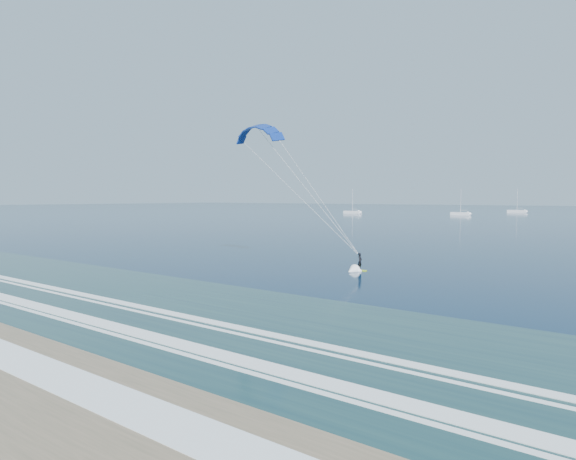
{
  "coord_description": "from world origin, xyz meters",
  "views": [
    {
      "loc": [
        31.87,
        -10.49,
        7.11
      ],
      "look_at": [
        3.29,
        26.37,
        4.11
      ],
      "focal_mm": 32.0,
      "sensor_mm": 36.0,
      "label": 1
    }
  ],
  "objects_px": {
    "kitesurfer_rig": "(304,187)",
    "sailboat_2": "(517,211)",
    "sailboat_0": "(352,212)",
    "sailboat_1": "(460,214)"
  },
  "relations": [
    {
      "from": "kitesurfer_rig",
      "to": "sailboat_0",
      "type": "relative_size",
      "value": 1.47
    },
    {
      "from": "kitesurfer_rig",
      "to": "sailboat_0",
      "type": "height_order",
      "value": "kitesurfer_rig"
    },
    {
      "from": "sailboat_1",
      "to": "sailboat_2",
      "type": "distance_m",
      "value": 50.59
    },
    {
      "from": "kitesurfer_rig",
      "to": "sailboat_2",
      "type": "height_order",
      "value": "kitesurfer_rig"
    },
    {
      "from": "kitesurfer_rig",
      "to": "sailboat_1",
      "type": "bearing_deg",
      "value": 103.91
    },
    {
      "from": "kitesurfer_rig",
      "to": "sailboat_2",
      "type": "xyz_separation_m",
      "value": [
        -30.57,
        207.89,
        -7.49
      ]
    },
    {
      "from": "kitesurfer_rig",
      "to": "sailboat_2",
      "type": "bearing_deg",
      "value": 98.37
    },
    {
      "from": "sailboat_0",
      "to": "sailboat_2",
      "type": "height_order",
      "value": "sailboat_2"
    },
    {
      "from": "kitesurfer_rig",
      "to": "sailboat_1",
      "type": "distance_m",
      "value": 162.98
    },
    {
      "from": "sailboat_1",
      "to": "sailboat_2",
      "type": "bearing_deg",
      "value": 80.24
    }
  ]
}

